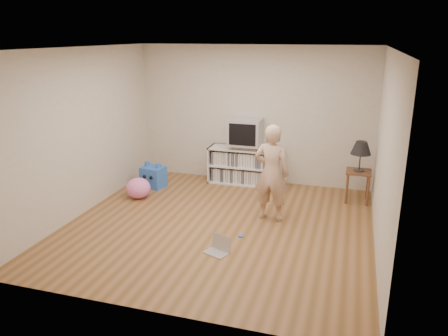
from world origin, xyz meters
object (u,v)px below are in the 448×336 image
plush_blue (153,176)px  table_lamp (361,149)px  media_unit (245,166)px  plush_pink (138,188)px  dvd_deck (245,146)px  crt_tv (246,132)px  person (272,173)px  laptop (219,248)px  side_table (358,178)px

plush_blue → table_lamp: bearing=16.8°
media_unit → plush_pink: size_ratio=3.28×
dvd_deck → plush_blue: bearing=-156.3°
table_lamp → plush_pink: bearing=-165.7°
media_unit → crt_tv: (0.00, -0.02, 0.67)m
crt_tv → person: size_ratio=0.40×
table_lamp → plush_pink: size_ratio=1.20×
laptop → side_table: bearing=77.1°
dvd_deck → crt_tv: (0.00, -0.00, 0.29)m
person → laptop: 1.52m
person → media_unit: bearing=-56.9°
media_unit → dvd_deck: bearing=-90.0°
crt_tv → plush_pink: crt_tv is taller
media_unit → table_lamp: 2.20m
media_unit → plush_pink: (-1.61, -1.33, -0.17)m
person → crt_tv: bearing=-56.6°
person → plush_blue: (-2.41, 0.84, -0.55)m
side_table → plush_blue: bearing=-174.8°
crt_tv → table_lamp: 2.12m
laptop → media_unit: bearing=119.5°
side_table → table_lamp: bearing=0.0°
plush_blue → plush_pink: (-0.00, -0.61, -0.02)m
plush_blue → plush_pink: size_ratio=1.13×
side_table → plush_pink: (-3.70, -0.94, -0.23)m
person → laptop: size_ratio=3.97×
person → plush_pink: 2.49m
media_unit → laptop: size_ratio=3.68×
side_table → laptop: 3.02m
media_unit → crt_tv: size_ratio=2.33×
crt_tv → plush_pink: (-1.61, -1.31, -0.84)m
dvd_deck → side_table: 2.14m
crt_tv → table_lamp: size_ratio=1.17×
media_unit → table_lamp: (2.09, -0.39, 0.59)m
side_table → laptop: side_table is taller
crt_tv → table_lamp: bearing=-10.0°
laptop → plush_blue: plush_blue is taller
dvd_deck → plush_pink: size_ratio=1.05×
plush_blue → plush_pink: 0.61m
laptop → plush_blue: size_ratio=0.79×
person → plush_pink: bearing=0.6°
person → plush_pink: (-2.41, 0.23, -0.57)m
plush_pink → plush_blue: bearing=89.9°
person → side_table: bearing=-131.5°
crt_tv → plush_blue: crt_tv is taller
media_unit → plush_pink: 2.10m
crt_tv → laptop: crt_tv is taller
laptop → plush_pink: 2.47m
plush_blue → media_unit: bearing=35.7°
plush_pink → dvd_deck: bearing=39.2°
dvd_deck → crt_tv: 0.29m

